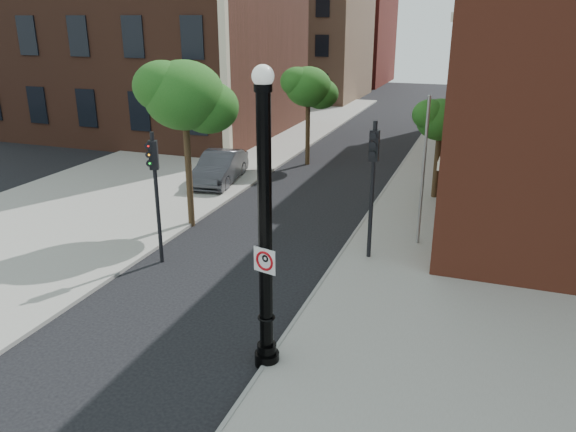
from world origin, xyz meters
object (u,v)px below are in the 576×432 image
at_px(traffic_signal_left, 155,177).
at_px(traffic_signal_right, 373,169).
at_px(no_parking_sign, 265,261).
at_px(parked_car, 220,168).
at_px(lamppost, 265,239).

bearing_deg(traffic_signal_left, traffic_signal_right, -3.50).
bearing_deg(traffic_signal_right, no_parking_sign, -100.37).
distance_m(no_parking_sign, traffic_signal_left, 6.89).
xyz_separation_m(no_parking_sign, parked_car, (-7.69, 13.22, -1.91)).
xyz_separation_m(no_parking_sign, traffic_signal_right, (0.90, 6.72, 0.41)).
bearing_deg(parked_car, no_parking_sign, -68.46).
relative_size(traffic_signal_left, traffic_signal_right, 0.93).
bearing_deg(traffic_signal_right, lamppost, -100.95).
bearing_deg(parked_car, traffic_signal_left, -84.16).
bearing_deg(no_parking_sign, parked_car, 135.03).
relative_size(no_parking_sign, traffic_signal_right, 0.12).
height_order(parked_car, traffic_signal_right, traffic_signal_right).
bearing_deg(traffic_signal_left, parked_car, 79.87).
height_order(traffic_signal_left, traffic_signal_right, traffic_signal_right).
height_order(lamppost, traffic_signal_right, lamppost).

